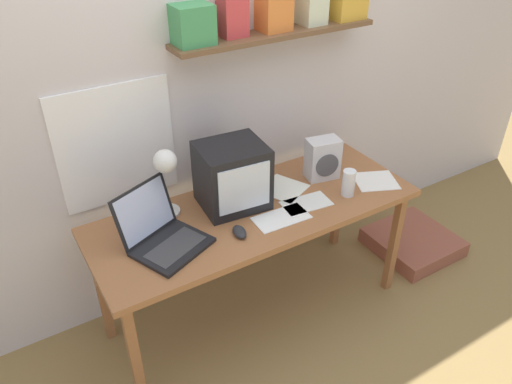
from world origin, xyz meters
The scene contains 14 objects.
ground_plane centered at (0.00, 0.00, 0.00)m, with size 12.00×12.00×0.00m, color olive.
back_wall centered at (0.01, 0.45, 1.31)m, with size 5.60×0.24×2.60m.
corner_desk centered at (0.00, 0.00, 0.67)m, with size 1.71×0.64×0.73m.
crt_monitor centered at (-0.08, 0.10, 0.90)m, with size 0.35×0.32×0.33m.
laptop centered at (-0.52, -0.01, 0.80)m, with size 0.42×0.43×0.27m.
desk_lamp centered at (-0.41, 0.15, 1.01)m, with size 0.13×0.19×0.39m.
juice_glass centered at (0.48, -0.14, 0.80)m, with size 0.07×0.07×0.15m.
space_heater centered at (0.48, 0.07, 0.85)m, with size 0.20×0.15×0.23m.
computer_mouse centered at (-0.18, -0.14, 0.75)m, with size 0.08×0.11×0.03m.
loose_paper_near_laptop centered at (0.06, -0.14, 0.73)m, with size 0.29×0.16×0.00m.
loose_paper_near_monitor centered at (0.22, 0.08, 0.73)m, with size 0.29×0.29×0.00m.
open_notebook centered at (0.24, -0.10, 0.73)m, with size 0.27×0.17×0.00m.
printed_handout centered at (0.70, -0.12, 0.73)m, with size 0.29×0.27×0.00m.
floor_cushion centered at (1.21, -0.07, 0.05)m, with size 0.51×0.51×0.11m.
Camera 1 is at (-1.09, -1.78, 2.20)m, focal length 35.00 mm.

